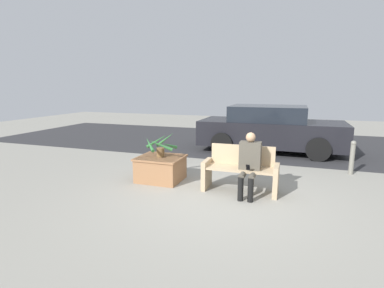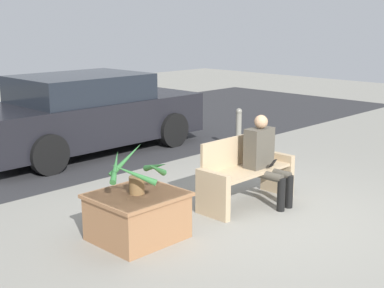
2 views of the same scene
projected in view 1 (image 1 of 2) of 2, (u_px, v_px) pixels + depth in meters
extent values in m
plane|color=gray|center=(220.00, 197.00, 5.59)|extent=(30.00, 30.00, 0.00)
cube|color=#2D2D30|center=(258.00, 143.00, 10.95)|extent=(20.00, 6.00, 0.01)
cube|color=tan|center=(207.00, 174.00, 6.07)|extent=(0.09, 0.51, 0.58)
cube|color=tan|center=(276.00, 181.00, 5.63)|extent=(0.09, 0.51, 0.58)
cube|color=tan|center=(240.00, 169.00, 5.82)|extent=(1.27, 0.47, 0.04)
cube|color=tan|center=(243.00, 155.00, 5.99)|extent=(1.27, 0.04, 0.40)
cube|color=#4C473D|center=(250.00, 156.00, 5.67)|extent=(0.40, 0.22, 0.53)
sphere|color=tan|center=(251.00, 137.00, 5.58)|extent=(0.18, 0.18, 0.18)
cylinder|color=#4C473D|center=(243.00, 174.00, 5.55)|extent=(0.11, 0.44, 0.11)
cylinder|color=#4C473D|center=(253.00, 175.00, 5.49)|extent=(0.11, 0.44, 0.11)
cylinder|color=black|center=(241.00, 189.00, 5.38)|extent=(0.10, 0.10, 0.43)
cylinder|color=black|center=(251.00, 190.00, 5.33)|extent=(0.10, 0.10, 0.43)
cube|color=black|center=(248.00, 167.00, 5.48)|extent=(0.07, 0.09, 0.12)
cube|color=#936642|center=(161.00, 168.00, 6.56)|extent=(0.91, 0.82, 0.53)
cube|color=#936642|center=(161.00, 158.00, 6.51)|extent=(0.96, 0.87, 0.04)
cylinder|color=brown|center=(160.00, 152.00, 6.49)|extent=(0.17, 0.17, 0.20)
cone|color=#2D6B33|center=(169.00, 145.00, 6.32)|extent=(0.19, 0.51, 0.23)
cone|color=#2D6B33|center=(165.00, 139.00, 6.62)|extent=(0.46, 0.12, 0.36)
cone|color=#2D6B33|center=(157.00, 141.00, 6.65)|extent=(0.40, 0.40, 0.30)
cone|color=#2D6B33|center=(150.00, 144.00, 6.35)|extent=(0.40, 0.41, 0.27)
cone|color=#2D6B33|center=(161.00, 145.00, 6.22)|extent=(0.47, 0.30, 0.28)
cube|color=black|center=(271.00, 133.00, 9.43)|extent=(4.38, 1.80, 0.76)
cube|color=black|center=(268.00, 113.00, 9.35)|extent=(2.28, 1.66, 0.47)
cylinder|color=black|center=(318.00, 149.00, 8.21)|extent=(0.66, 0.18, 0.66)
cylinder|color=black|center=(315.00, 139.00, 9.88)|extent=(0.66, 0.18, 0.66)
cylinder|color=black|center=(222.00, 143.00, 9.08)|extent=(0.66, 0.18, 0.66)
cylinder|color=black|center=(233.00, 134.00, 10.75)|extent=(0.66, 0.18, 0.66)
cylinder|color=slate|center=(352.00, 159.00, 6.99)|extent=(0.11, 0.11, 0.71)
sphere|color=slate|center=(354.00, 143.00, 6.92)|extent=(0.12, 0.12, 0.12)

